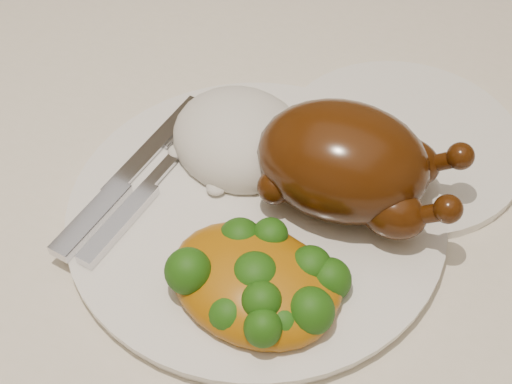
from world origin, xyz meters
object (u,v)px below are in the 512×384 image
at_px(side_plate, 401,142).
at_px(roast_chicken, 347,162).
at_px(dinner_plate, 256,213).
at_px(dining_table, 167,213).

bearing_deg(side_plate, roast_chicken, -103.11).
bearing_deg(dinner_plate, roast_chicken, 35.89).
bearing_deg(roast_chicken, dining_table, 174.54).
xyz_separation_m(dining_table, dinner_plate, (0.12, -0.04, 0.11)).
bearing_deg(roast_chicken, dinner_plate, -151.14).
distance_m(dinner_plate, side_plate, 0.16).
bearing_deg(dining_table, roast_chicken, 1.57).
bearing_deg(dinner_plate, dining_table, 162.67).
bearing_deg(side_plate, dinner_plate, -120.97).
relative_size(dining_table, dinner_plate, 5.26).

